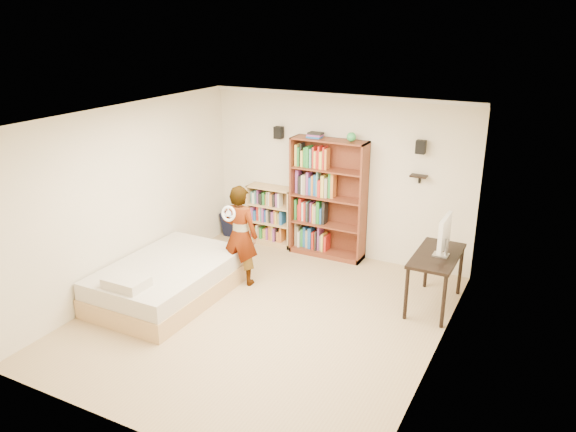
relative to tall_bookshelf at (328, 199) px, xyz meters
name	(u,v)px	position (x,y,z in m)	size (l,w,h in m)	color
ground	(264,317)	(0.09, -2.32, -1.00)	(4.50, 5.00, 0.01)	tan
room_shell	(262,192)	(0.09, -2.32, 0.77)	(4.52, 5.02, 2.71)	beige
crown_molding	(261,120)	(0.09, -2.32, 1.67)	(4.50, 5.00, 0.06)	silver
speaker_left	(279,133)	(-0.96, 0.08, 1.00)	(0.14, 0.12, 0.20)	black
speaker_right	(421,147)	(1.44, 0.08, 1.00)	(0.14, 0.12, 0.20)	black
wall_shelf	(419,176)	(1.44, 0.09, 0.55)	(0.25, 0.16, 0.03)	black
tall_bookshelf	(328,199)	(0.00, 0.00, 0.00)	(1.26, 0.37, 1.99)	brown
low_bookshelf	(271,215)	(-1.09, 0.03, -0.47)	(0.84, 0.32, 1.05)	tan
computer_desk	(435,280)	(2.03, -0.96, -0.60)	(0.57, 1.15, 0.78)	black
imac	(443,236)	(2.09, -0.97, 0.07)	(0.11, 0.56, 0.56)	silver
daybed	(168,276)	(-1.43, -2.42, -0.67)	(1.42, 2.19, 0.65)	beige
person	(240,235)	(-0.74, -1.56, -0.23)	(0.56, 0.37, 1.54)	black
wii_wheel	(228,214)	(-0.74, -1.85, 0.20)	(0.23, 0.23, 0.04)	silver
navy_bag	(231,223)	(-1.93, 0.02, -0.76)	(0.35, 0.23, 0.47)	black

